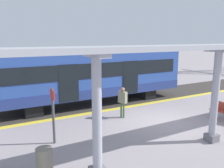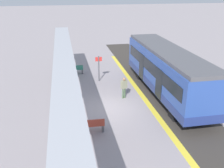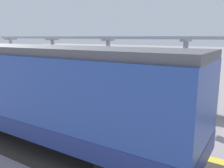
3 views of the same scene
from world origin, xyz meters
TOP-DOWN VIEW (x-y plane):
  - ground_plane at (0.00, 0.00)m, footprint 176.00×176.00m
  - tactile_edge_strip at (-2.94, 0.00)m, footprint 0.38×26.32m
  - trackbed at (-4.73, 0.00)m, footprint 3.20×38.32m
  - train_near_carriage at (-4.72, -1.68)m, footprint 2.65×11.83m
  - canopy_pillar_nearest at (2.68, -10.46)m, footprint 1.10×0.44m
  - canopy_pillar_second at (2.68, -4.90)m, footprint 1.10×0.44m
  - canopy_pillar_third at (2.68, 0.14)m, footprint 1.10×0.44m
  - canopy_pillar_fourth at (2.68, 5.22)m, footprint 1.10×0.44m
  - canopy_beam at (2.68, -0.03)m, footprint 1.20×21.67m
  - bench_near_end at (1.42, 2.75)m, footprint 1.51×0.49m
  - bench_far_end at (1.73, -7.61)m, footprint 1.52×0.50m
  - trash_bin at (1.96, -6.27)m, footprint 0.48×0.48m
  - platform_info_sign at (-0.20, -5.39)m, footprint 0.56×0.10m
  - passenger_waiting_near_edge at (-1.47, -1.47)m, footprint 0.50×0.34m

SIDE VIEW (x-z plane):
  - ground_plane at x=0.00m, z-range 0.00..0.00m
  - trackbed at x=-4.73m, z-range 0.00..0.01m
  - tactile_edge_strip at x=-2.94m, z-range 0.00..0.01m
  - bench_near_end at x=1.42m, z-range 0.01..0.87m
  - bench_far_end at x=1.73m, z-range 0.01..0.87m
  - trash_bin at x=1.96m, z-range 0.00..0.92m
  - passenger_waiting_near_edge at x=-1.47m, z-range 0.20..1.79m
  - platform_info_sign at x=-0.20m, z-range 0.23..2.43m
  - train_near_carriage at x=-4.72m, z-range 0.09..3.57m
  - canopy_pillar_nearest at x=2.68m, z-range 0.03..3.68m
  - canopy_pillar_second at x=2.68m, z-range 0.03..3.68m
  - canopy_pillar_third at x=2.68m, z-range 0.03..3.68m
  - canopy_pillar_fourth at x=2.68m, z-range 0.03..3.68m
  - canopy_beam at x=2.68m, z-range 3.66..3.82m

